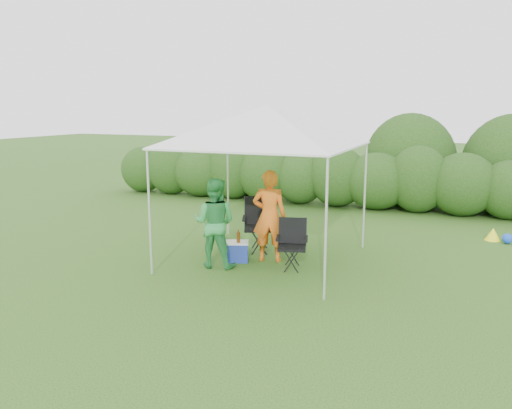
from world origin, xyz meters
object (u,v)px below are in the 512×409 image
at_px(chair_right, 292,240).
at_px(chair_left, 259,221).
at_px(canopy, 267,126).
at_px(woman, 215,223).
at_px(cooler, 236,251).
at_px(man, 269,216).

relative_size(chair_right, chair_left, 0.83).
height_order(canopy, woman, canopy).
height_order(chair_left, cooler, chair_left).
relative_size(chair_right, cooler, 1.65).
bearing_deg(chair_right, canopy, 140.75).
xyz_separation_m(chair_right, cooler, (-1.06, -0.05, -0.31)).
xyz_separation_m(canopy, woman, (-0.70, -0.70, -1.67)).
distance_m(chair_left, cooler, 0.95).
xyz_separation_m(chair_right, chair_left, (-0.95, 0.81, 0.10)).
bearing_deg(man, cooler, 12.72).
bearing_deg(chair_right, woman, -176.53).
height_order(chair_right, woman, woman).
distance_m(canopy, woman, 1.94).
height_order(woman, cooler, woman).
bearing_deg(cooler, chair_left, 60.42).
xyz_separation_m(chair_left, woman, (-0.33, -1.26, 0.20)).
relative_size(chair_left, woman, 0.66).
bearing_deg(woman, chair_right, -168.18).
bearing_deg(woman, man, -146.41).
bearing_deg(woman, canopy, -142.52).
distance_m(canopy, chair_right, 2.07).
distance_m(chair_right, chair_left, 1.25).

